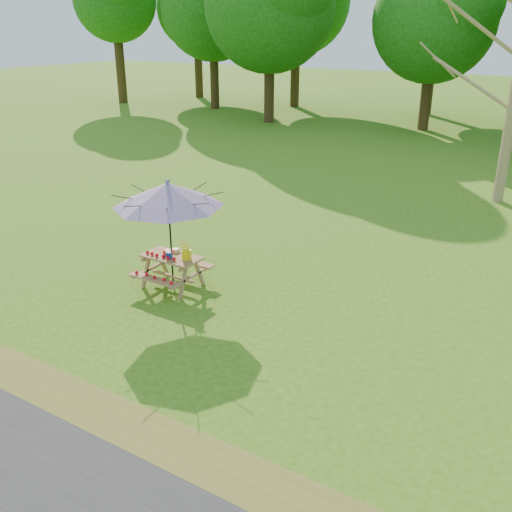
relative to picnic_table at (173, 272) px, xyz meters
The scene contains 7 objects.
ground 1.88m from the picnic_table, 37.50° to the right, with size 120.00×120.00×0.00m, color #3E6E15.
drygrass_strip 4.20m from the picnic_table, 69.51° to the right, with size 120.00×1.20×0.01m, color olive.
picnic_table is the anchor object (origin of this frame).
patio_umbrella 1.62m from the picnic_table, 84.81° to the left, with size 2.41×2.41×2.25m.
produce_bins 0.40m from the picnic_table, 163.37° to the left, with size 0.29×0.46×0.13m.
tomatoes_row 0.44m from the picnic_table, 130.20° to the right, with size 0.77×0.13×0.07m, color red, non-canonical shape.
flower_bucket 0.67m from the picnic_table, ahead, with size 0.29×0.26×0.42m.
Camera 1 is at (5.59, -6.99, 4.99)m, focal length 40.00 mm.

